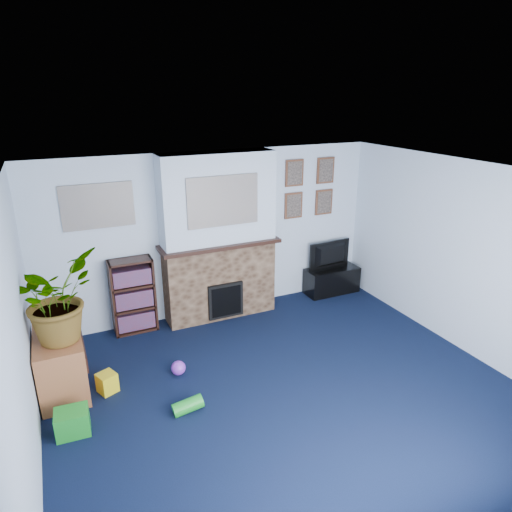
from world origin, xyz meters
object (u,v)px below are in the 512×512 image
tv_stand (332,280)px  sideboard (61,363)px  television (332,255)px  bookshelf (133,297)px

tv_stand → sideboard: size_ratio=1.02×
television → tv_stand: bearing=86.2°
television → sideboard: 4.32m
tv_stand → bookshelf: 3.21m
television → sideboard: size_ratio=0.88×
television → bookshelf: bookshelf is taller
tv_stand → television: bearing=90.0°
tv_stand → sideboard: 4.31m
sideboard → television: bearing=13.5°
tv_stand → bookshelf: (-3.20, 0.08, 0.28)m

